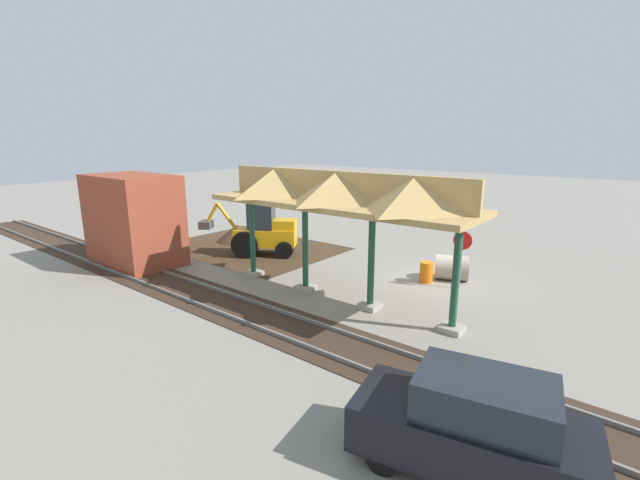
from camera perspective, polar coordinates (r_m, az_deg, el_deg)
The scene contains 11 objects.
ground_plane at distance 19.17m, azimuth 14.29°, elevation -5.40°, with size 120.00×120.00×0.00m, color gray.
dirt_work_zone at distance 24.60m, azimuth -9.18°, elevation -0.97°, with size 9.61×7.00×0.01m, color #42301E.
platform_canopy at distance 15.69m, azimuth 2.27°, elevation 6.43°, with size 10.45×3.20×4.90m.
rail_tracks at distance 13.38m, azimuth 0.99°, elevation -13.35°, with size 60.00×2.58×0.15m.
stop_sign at distance 18.24m, azimuth 18.42°, elevation -0.94°, with size 0.76×0.11×2.41m.
backhoe at distance 22.67m, azimuth -7.63°, elevation 1.14°, with size 4.83×3.79×2.82m.
dirt_mound at distance 26.29m, azimuth -10.91°, elevation -0.11°, with size 5.10×5.10×2.01m, color #42301E.
concrete_pipe at distance 19.57m, azimuth 17.15°, elevation -3.54°, with size 1.68×1.51×1.08m.
brick_utility_building at distance 22.65m, azimuth -23.55°, elevation 2.46°, with size 4.64×2.87×4.35m, color brown.
distant_parked_car at distance 8.87m, azimuth 19.73°, elevation -22.35°, with size 4.47×2.56×1.98m.
traffic_barrel at distance 18.93m, azimuth 13.99°, elevation -4.19°, with size 0.56×0.56×0.90m, color orange.
Camera 1 is at (-7.26, 16.68, 6.06)m, focal length 24.00 mm.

